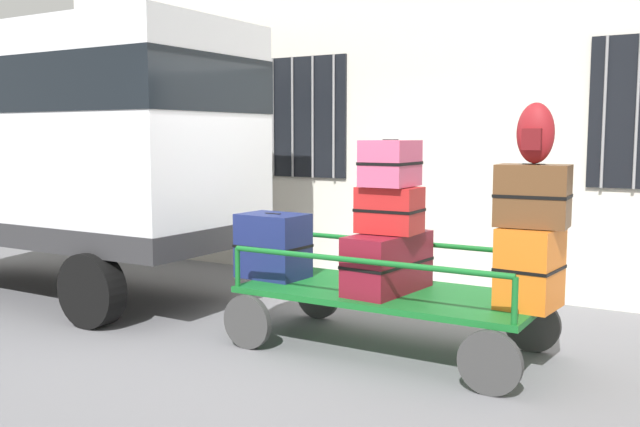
# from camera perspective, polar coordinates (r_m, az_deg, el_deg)

# --- Properties ---
(ground_plane) EXTENTS (40.00, 40.00, 0.00)m
(ground_plane) POSITION_cam_1_polar(r_m,az_deg,el_deg) (6.11, 0.68, -10.50)
(ground_plane) COLOR slate
(building_wall) EXTENTS (12.00, 0.38, 5.00)m
(building_wall) POSITION_cam_1_polar(r_m,az_deg,el_deg) (8.27, 10.17, 11.27)
(building_wall) COLOR silver
(building_wall) RESTS_ON ground
(van) EXTENTS (4.40, 1.94, 2.90)m
(van) POSITION_cam_1_polar(r_m,az_deg,el_deg) (8.36, -20.02, 5.95)
(van) COLOR silver
(van) RESTS_ON ground
(luggage_cart) EXTENTS (2.52, 1.20, 0.50)m
(luggage_cart) POSITION_cam_1_polar(r_m,az_deg,el_deg) (5.86, 5.62, -7.12)
(luggage_cart) COLOR #146023
(luggage_cart) RESTS_ON ground
(cart_railing) EXTENTS (2.39, 1.06, 0.35)m
(cart_railing) POSITION_cam_1_polar(r_m,az_deg,el_deg) (5.79, 5.67, -3.43)
(cart_railing) COLOR #146023
(cart_railing) RESTS_ON luggage_cart
(suitcase_left_bottom) EXTENTS (0.61, 0.46, 0.58)m
(suitcase_left_bottom) POSITION_cam_1_polar(r_m,az_deg,el_deg) (6.32, -3.83, -2.61)
(suitcase_left_bottom) COLOR navy
(suitcase_left_bottom) RESTS_ON luggage_cart
(suitcase_midleft_bottom) EXTENTS (0.48, 0.88, 0.48)m
(suitcase_midleft_bottom) POSITION_cam_1_polar(r_m,az_deg,el_deg) (5.77, 5.52, -3.99)
(suitcase_midleft_bottom) COLOR maroon
(suitcase_midleft_bottom) RESTS_ON luggage_cart
(suitcase_midleft_middle) EXTENTS (0.50, 0.36, 0.38)m
(suitcase_midleft_middle) POSITION_cam_1_polar(r_m,az_deg,el_deg) (5.72, 5.66, 0.30)
(suitcase_midleft_middle) COLOR #B21E1E
(suitcase_midleft_middle) RESTS_ON suitcase_midleft_bottom
(suitcase_midleft_top) EXTENTS (0.38, 0.48, 0.38)m
(suitcase_midleft_top) POSITION_cam_1_polar(r_m,az_deg,el_deg) (5.70, 5.72, 4.08)
(suitcase_midleft_top) COLOR #CC4C72
(suitcase_midleft_top) RESTS_ON suitcase_midleft_middle
(suitcase_center_bottom) EXTENTS (0.44, 0.50, 0.60)m
(suitcase_center_bottom) POSITION_cam_1_polar(r_m,az_deg,el_deg) (5.42, 16.65, -4.24)
(suitcase_center_bottom) COLOR orange
(suitcase_center_bottom) RESTS_ON luggage_cart
(suitcase_center_middle) EXTENTS (0.54, 0.37, 0.46)m
(suitcase_center_middle) POSITION_cam_1_polar(r_m,az_deg,el_deg) (5.37, 16.88, 1.39)
(suitcase_center_middle) COLOR brown
(suitcase_center_middle) RESTS_ON suitcase_center_bottom
(backpack) EXTENTS (0.27, 0.22, 0.44)m
(backpack) POSITION_cam_1_polar(r_m,az_deg,el_deg) (5.34, 17.07, 6.23)
(backpack) COLOR maroon
(backpack) RESTS_ON suitcase_center_middle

